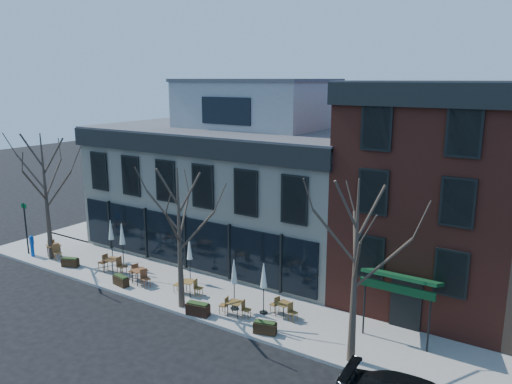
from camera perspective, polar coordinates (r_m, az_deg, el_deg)
The scene contains 25 objects.
ground at distance 30.40m, azimuth -7.85°, elevation -9.02°, with size 120.00×120.00×0.00m, color black.
sidewalk_front at distance 26.93m, azimuth -5.55°, elevation -11.76°, with size 33.50×4.70×0.15m, color gray.
sidewalk_side at distance 41.95m, azimuth -14.17°, elevation -3.03°, with size 4.50×12.00×0.15m, color gray.
corner_building at distance 32.83m, azimuth -2.22°, elevation 1.35°, with size 18.39×10.39×11.10m.
red_brick_building at distance 27.35m, azimuth 20.35°, elevation 0.16°, with size 8.20×11.78×11.18m.
tree_corner at distance 33.32m, azimuth -22.89°, elevation -0.33°, with size 3.93×3.98×7.92m.
tree_mid at distance 24.49m, azimuth -8.74°, elevation -5.07°, with size 3.50×3.55×7.04m.
tree_right at distance 19.88m, azimuth 11.27°, elevation -8.77°, with size 3.72×3.77×7.48m.
sign_pole at distance 35.33m, azimuth -24.83°, elevation -3.45°, with size 0.50×0.10×3.40m.
call_box at distance 35.00m, azimuth -24.23°, elevation -5.54°, with size 0.28×0.28×1.43m.
cafe_set_0 at distance 34.37m, azimuth -22.09°, elevation -6.09°, with size 1.96×1.07×1.01m.
cafe_set_1 at distance 30.63m, azimuth -16.11°, elevation -7.90°, with size 1.99×0.86×1.03m.
cafe_set_2 at distance 28.71m, azimuth -13.18°, elevation -9.19°, with size 1.91×0.97×0.98m.
cafe_set_3 at distance 26.93m, azimuth -7.78°, elevation -10.59°, with size 1.72×0.79×0.88m.
cafe_set_4 at distance 24.48m, azimuth -2.43°, elevation -13.00°, with size 1.67×0.75×0.86m.
cafe_set_5 at distance 24.41m, azimuth 3.17°, elevation -13.10°, with size 1.66×0.79×0.85m.
umbrella_0 at distance 32.15m, azimuth -16.25°, elevation -4.41°, with size 0.42×0.42×2.63m.
umbrella_1 at distance 30.93m, azimuth -15.06°, elevation -4.91°, with size 0.43×0.43×2.71m.
umbrella_2 at distance 28.08m, azimuth -7.61°, elevation -6.76°, with size 0.40×0.40×2.47m.
umbrella_3 at distance 24.58m, azimuth -2.52°, elevation -9.39°, with size 0.41×0.41×2.57m.
umbrella_4 at distance 24.16m, azimuth 0.88°, elevation -9.83°, with size 0.41×0.41×2.55m.
planter_0 at distance 32.41m, azimuth -20.47°, elevation -7.52°, with size 1.08×0.75×0.56m.
planter_1 at distance 28.77m, azimuth -15.19°, elevation -9.74°, with size 1.07×0.55×0.57m.
planter_2 at distance 24.73m, azimuth -6.66°, elevation -13.13°, with size 1.20×0.66×0.64m.
planter_3 at distance 23.00m, azimuth 1.04°, elevation -15.23°, with size 1.10×0.68×0.57m.
Camera 1 is at (18.68, -21.18, 11.26)m, focal length 35.00 mm.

